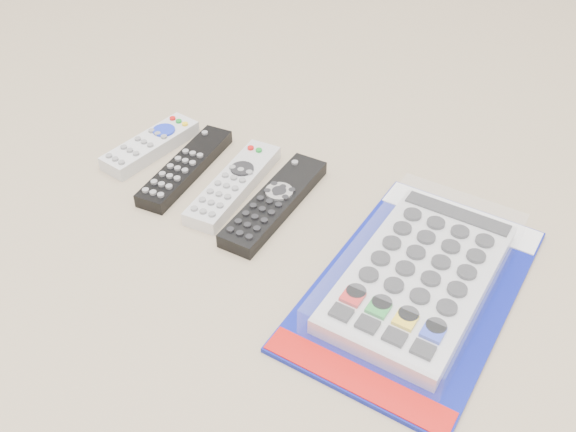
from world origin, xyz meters
The scene contains 5 objects.
remote_small_grey centered at (-0.22, 0.03, 0.01)m, with size 0.07×0.16×0.02m.
remote_slim_black centered at (-0.14, 0.01, 0.01)m, with size 0.06×0.19×0.02m.
remote_silver_dvd centered at (-0.06, 0.01, 0.01)m, with size 0.06×0.19×0.02m.
remote_large_black centered at (0.00, 0.00, 0.01)m, with size 0.05×0.20×0.02m.
jumbo_remote_packaged centered at (0.21, -0.04, 0.02)m, with size 0.21×0.34×0.04m.
Camera 1 is at (0.33, -0.54, 0.53)m, focal length 40.00 mm.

